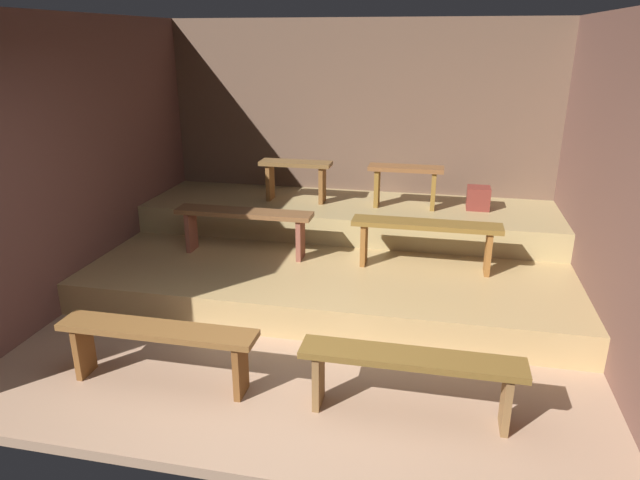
# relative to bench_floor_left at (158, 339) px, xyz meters

# --- Properties ---
(ground) EXTENTS (5.64, 4.93, 0.08)m
(ground) POSITION_rel_bench_floor_left_xyz_m (0.94, 1.67, -0.42)
(ground) COLOR tan
(wall_back) EXTENTS (5.64, 0.06, 2.74)m
(wall_back) POSITION_rel_bench_floor_left_xyz_m (0.94, 3.77, 0.98)
(wall_back) COLOR brown
(wall_back) RESTS_ON ground
(wall_left) EXTENTS (0.06, 4.93, 2.74)m
(wall_left) POSITION_rel_bench_floor_left_xyz_m (-1.51, 1.67, 0.98)
(wall_left) COLOR brown
(wall_left) RESTS_ON ground
(wall_right) EXTENTS (0.06, 4.93, 2.74)m
(wall_right) POSITION_rel_bench_floor_left_xyz_m (3.39, 1.67, 0.98)
(wall_right) COLOR brown
(wall_right) RESTS_ON ground
(platform_lower) EXTENTS (4.84, 2.87, 0.32)m
(platform_lower) POSITION_rel_bench_floor_left_xyz_m (0.94, 2.30, -0.23)
(platform_lower) COLOR tan
(platform_lower) RESTS_ON ground
(platform_middle) EXTENTS (4.84, 1.30, 0.32)m
(platform_middle) POSITION_rel_bench_floor_left_xyz_m (0.94, 3.09, 0.09)
(platform_middle) COLOR #A08B5A
(platform_middle) RESTS_ON platform_lower
(bench_floor_left) EXTENTS (1.53, 0.27, 0.49)m
(bench_floor_left) POSITION_rel_bench_floor_left_xyz_m (0.00, 0.00, 0.00)
(bench_floor_left) COLOR brown
(bench_floor_left) RESTS_ON ground
(bench_floor_right) EXTENTS (1.53, 0.27, 0.49)m
(bench_floor_right) POSITION_rel_bench_floor_left_xyz_m (1.87, 0.00, 0.00)
(bench_floor_right) COLOR brown
(bench_floor_right) RESTS_ON ground
(bench_lower_left) EXTENTS (1.46, 0.27, 0.49)m
(bench_lower_left) POSITION_rel_bench_floor_left_xyz_m (-0.01, 2.00, 0.31)
(bench_lower_left) COLOR brown
(bench_lower_left) RESTS_ON platform_lower
(bench_lower_right) EXTENTS (1.46, 0.27, 0.49)m
(bench_lower_right) POSITION_rel_bench_floor_left_xyz_m (1.88, 2.00, 0.31)
(bench_lower_right) COLOR brown
(bench_lower_right) RESTS_ON platform_lower
(bench_middle_left) EXTENTS (0.86, 0.27, 0.49)m
(bench_middle_left) POSITION_rel_bench_floor_left_xyz_m (0.28, 3.07, 0.60)
(bench_middle_left) COLOR brown
(bench_middle_left) RESTS_ON platform_middle
(bench_middle_right) EXTENTS (0.86, 0.27, 0.49)m
(bench_middle_right) POSITION_rel_bench_floor_left_xyz_m (1.59, 3.07, 0.60)
(bench_middle_right) COLOR brown
(bench_middle_right) RESTS_ON platform_middle
(wooden_crate_middle) EXTENTS (0.26, 0.26, 0.26)m
(wooden_crate_middle) POSITION_rel_bench_floor_left_xyz_m (2.43, 3.18, 0.38)
(wooden_crate_middle) COLOR maroon
(wooden_crate_middle) RESTS_ON platform_middle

